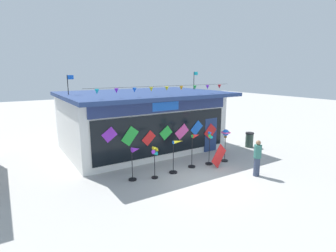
{
  "coord_description": "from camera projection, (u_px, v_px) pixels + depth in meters",
  "views": [
    {
      "loc": [
        -7.16,
        -8.5,
        4.69
      ],
      "look_at": [
        0.12,
        2.98,
        1.87
      ],
      "focal_mm": 28.11,
      "sensor_mm": 36.0,
      "label": 1
    }
  ],
  "objects": [
    {
      "name": "ground_plane",
      "position": [
        201.0,
        179.0,
        11.73
      ],
      "size": [
        80.0,
        80.0,
        0.0
      ],
      "primitive_type": "plane",
      "color": "#ADAAA5"
    },
    {
      "name": "kite_shop_building",
      "position": [
        141.0,
        120.0,
        16.24
      ],
      "size": [
        9.18,
        6.89,
        4.69
      ],
      "color": "silver",
      "rests_on": "ground_plane"
    },
    {
      "name": "wind_spinner_far_left",
      "position": [
        135.0,
        158.0,
        11.45
      ],
      "size": [
        0.56,
        0.36,
        1.5
      ],
      "color": "black",
      "rests_on": "ground_plane"
    },
    {
      "name": "wind_spinner_left",
      "position": [
        155.0,
        155.0,
        11.56
      ],
      "size": [
        0.44,
        0.3,
        1.51
      ],
      "color": "black",
      "rests_on": "ground_plane"
    },
    {
      "name": "wind_spinner_center_left",
      "position": [
        176.0,
        154.0,
        12.31
      ],
      "size": [
        0.72,
        0.38,
        1.57
      ],
      "color": "black",
      "rests_on": "ground_plane"
    },
    {
      "name": "wind_spinner_center_right",
      "position": [
        195.0,
        145.0,
        13.02
      ],
      "size": [
        0.68,
        0.36,
        1.69
      ],
      "color": "black",
      "rests_on": "ground_plane"
    },
    {
      "name": "wind_spinner_right",
      "position": [
        210.0,
        144.0,
        13.32
      ],
      "size": [
        0.4,
        0.38,
        1.76
      ],
      "color": "black",
      "rests_on": "ground_plane"
    },
    {
      "name": "wind_spinner_far_right",
      "position": [
        226.0,
        137.0,
        13.77
      ],
      "size": [
        0.36,
        0.36,
        1.74
      ],
      "color": "black",
      "rests_on": "ground_plane"
    },
    {
      "name": "person_mid_plaza",
      "position": [
        257.0,
        158.0,
        11.91
      ],
      "size": [
        0.34,
        0.34,
        1.68
      ],
      "rotation": [
        0.0,
        0.0,
        5.97
      ],
      "color": "#333D56",
      "rests_on": "ground_plane"
    },
    {
      "name": "trash_bin",
      "position": [
        249.0,
        140.0,
        16.59
      ],
      "size": [
        0.52,
        0.52,
        0.94
      ],
      "color": "#2D4238",
      "rests_on": "ground_plane"
    },
    {
      "name": "display_kite_on_ground",
      "position": [
        219.0,
        156.0,
        13.08
      ],
      "size": [
        1.15,
        0.24,
        1.15
      ],
      "primitive_type": "cube",
      "rotation": [
        -0.2,
        0.79,
        0.0
      ],
      "color": "red",
      "rests_on": "ground_plane"
    }
  ]
}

